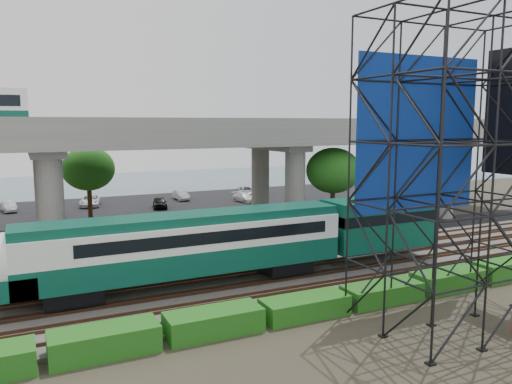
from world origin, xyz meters
TOP-DOWN VIEW (x-y plane):
  - ground at (0.00, 0.00)m, footprint 140.00×140.00m
  - ballast_bed at (0.00, 2.00)m, footprint 90.00×12.00m
  - service_road at (0.00, 10.50)m, footprint 90.00×5.00m
  - parking_lot at (0.00, 34.00)m, footprint 90.00×18.00m
  - harbor_water at (0.00, 56.00)m, footprint 140.00×40.00m
  - rail_tracks at (0.00, 2.00)m, footprint 90.00×9.52m
  - commuter_train at (-1.07, 2.00)m, footprint 29.30×3.06m
  - overpass at (-1.25, 16.00)m, footprint 80.00×12.00m
  - scaffold_tower at (7.54, -7.98)m, footprint 9.36×6.36m
  - hedge_strip at (1.01, -4.30)m, footprint 34.60×1.80m
  - trees at (-4.67, 16.17)m, footprint 40.94×16.94m
  - parked_cars at (0.22, 33.83)m, footprint 37.89×9.59m

SIDE VIEW (x-z plane):
  - ground at x=0.00m, z-range 0.00..0.00m
  - harbor_water at x=0.00m, z-range 0.00..0.03m
  - service_road at x=0.00m, z-range 0.00..0.08m
  - parking_lot at x=0.00m, z-range 0.00..0.08m
  - ballast_bed at x=0.00m, z-range 0.00..0.20m
  - rail_tracks at x=0.00m, z-range 0.20..0.36m
  - hedge_strip at x=1.01m, z-range -0.04..1.16m
  - parked_cars at x=0.22m, z-range 0.04..1.35m
  - commuter_train at x=-1.07m, z-range 0.73..5.03m
  - trees at x=-4.67m, z-range 1.73..9.42m
  - scaffold_tower at x=7.54m, z-range -0.03..14.97m
  - overpass at x=-1.25m, z-range 2.01..14.41m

